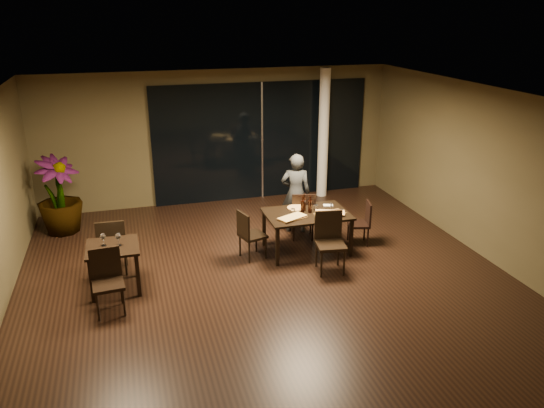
{
  "coord_description": "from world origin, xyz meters",
  "views": [
    {
      "loc": [
        -2.08,
        -7.61,
        4.23
      ],
      "look_at": [
        0.3,
        0.65,
        1.05
      ],
      "focal_mm": 35.0,
      "sensor_mm": 36.0,
      "label": 1
    }
  ],
  "objects": [
    {
      "name": "ground",
      "position": [
        0.0,
        0.0,
        0.0
      ],
      "size": [
        8.0,
        8.0,
        0.0
      ],
      "primitive_type": "plane",
      "color": "black",
      "rests_on": "ground"
    },
    {
      "name": "wall_back",
      "position": [
        0.0,
        4.05,
        1.5
      ],
      "size": [
        8.0,
        0.1,
        3.0
      ],
      "primitive_type": "cube",
      "color": "#484026",
      "rests_on": "ground"
    },
    {
      "name": "wall_front",
      "position": [
        0.0,
        -4.05,
        1.5
      ],
      "size": [
        8.0,
        0.1,
        3.0
      ],
      "primitive_type": "cube",
      "color": "#484026",
      "rests_on": "ground"
    },
    {
      "name": "wall_right",
      "position": [
        4.05,
        0.0,
        1.5
      ],
      "size": [
        0.1,
        8.0,
        3.0
      ],
      "primitive_type": "cube",
      "color": "#484026",
      "rests_on": "ground"
    },
    {
      "name": "ceiling",
      "position": [
        0.0,
        0.0,
        3.02
      ],
      "size": [
        8.0,
        8.0,
        0.04
      ],
      "primitive_type": "cube",
      "color": "silver",
      "rests_on": "wall_back"
    },
    {
      "name": "window_panel",
      "position": [
        1.0,
        3.96,
        1.35
      ],
      "size": [
        5.0,
        0.06,
        2.7
      ],
      "primitive_type": "cube",
      "color": "black",
      "rests_on": "ground"
    },
    {
      "name": "column",
      "position": [
        2.4,
        3.65,
        1.5
      ],
      "size": [
        0.24,
        0.24,
        3.0
      ],
      "primitive_type": "cylinder",
      "color": "white",
      "rests_on": "ground"
    },
    {
      "name": "main_table",
      "position": [
        1.0,
        0.8,
        0.68
      ],
      "size": [
        1.5,
        1.0,
        0.75
      ],
      "color": "black",
      "rests_on": "ground"
    },
    {
      "name": "side_table",
      "position": [
        -2.4,
        0.3,
        0.62
      ],
      "size": [
        0.8,
        0.8,
        0.75
      ],
      "color": "black",
      "rests_on": "ground"
    },
    {
      "name": "chair_main_far",
      "position": [
        1.11,
        1.32,
        0.54
      ],
      "size": [
        0.54,
        0.54,
        0.96
      ],
      "rotation": [
        0.0,
        0.0,
        2.9
      ],
      "color": "black",
      "rests_on": "ground"
    },
    {
      "name": "chair_main_near",
      "position": [
        1.13,
        0.01,
        0.57
      ],
      "size": [
        0.54,
        0.54,
        1.03
      ],
      "rotation": [
        0.0,
        0.0,
        -0.14
      ],
      "color": "black",
      "rests_on": "ground"
    },
    {
      "name": "chair_main_left",
      "position": [
        -0.1,
        0.78,
        0.5
      ],
      "size": [
        0.51,
        0.51,
        0.9
      ],
      "rotation": [
        0.0,
        0.0,
        1.85
      ],
      "color": "black",
      "rests_on": "ground"
    },
    {
      "name": "chair_main_right",
      "position": [
        2.12,
        0.81,
        0.47
      ],
      "size": [
        0.47,
        0.47,
        0.84
      ],
      "rotation": [
        0.0,
        0.0,
        -1.81
      ],
      "color": "black",
      "rests_on": "ground"
    },
    {
      "name": "chair_side_far",
      "position": [
        -2.42,
        0.83,
        0.56
      ],
      "size": [
        0.48,
        0.48,
        1.0
      ],
      "rotation": [
        0.0,
        0.0,
        3.11
      ],
      "color": "black",
      "rests_on": "ground"
    },
    {
      "name": "chair_side_near",
      "position": [
        -2.5,
        -0.32,
        0.54
      ],
      "size": [
        0.48,
        0.48,
        0.96
      ],
      "rotation": [
        0.0,
        0.0,
        0.08
      ],
      "color": "black",
      "rests_on": "ground"
    },
    {
      "name": "diner",
      "position": [
        1.1,
        1.76,
        0.8
      ],
      "size": [
        0.63,
        0.5,
        1.6
      ],
      "primitive_type": "imported",
      "rotation": [
        0.0,
        0.0,
        2.85
      ],
      "color": "#2A2D2F",
      "rests_on": "ground"
    },
    {
      "name": "potted_plant",
      "position": [
        -3.4,
        2.99,
        0.78
      ],
      "size": [
        1.2,
        1.2,
        1.55
      ],
      "primitive_type": "imported",
      "rotation": [
        0.0,
        0.0,
        0.76
      ],
      "color": "#234A18",
      "rests_on": "ground"
    },
    {
      "name": "pizza_board_left",
      "position": [
        0.66,
        0.61,
        0.76
      ],
      "size": [
        0.57,
        0.41,
        0.01
      ],
      "primitive_type": "cube",
      "rotation": [
        0.0,
        0.0,
        0.34
      ],
      "color": "#493017",
      "rests_on": "main_table"
    },
    {
      "name": "pizza_board_right",
      "position": [
        1.38,
        0.64,
        0.76
      ],
      "size": [
        0.6,
        0.4,
        0.01
      ],
      "primitive_type": "cube",
      "rotation": [
        0.0,
        0.0,
        0.23
      ],
      "color": "#4D3418",
      "rests_on": "main_table"
    },
    {
      "name": "oblong_pizza_left",
      "position": [
        0.66,
        0.61,
        0.77
      ],
      "size": [
        0.54,
        0.41,
        0.02
      ],
      "primitive_type": null,
      "rotation": [
        0.0,
        0.0,
        0.44
      ],
      "color": "maroon",
      "rests_on": "pizza_board_left"
    },
    {
      "name": "oblong_pizza_right",
      "position": [
        1.38,
        0.64,
        0.77
      ],
      "size": [
        0.56,
        0.4,
        0.02
      ],
      "primitive_type": null,
      "rotation": [
        0.0,
        0.0,
        -0.38
      ],
      "color": "#6D090A",
      "rests_on": "pizza_board_right"
    },
    {
      "name": "round_pizza",
      "position": [
        0.89,
        1.08,
        0.76
      ],
      "size": [
        0.33,
        0.33,
        0.01
      ],
      "primitive_type": "cylinder",
      "color": "#A72912",
      "rests_on": "main_table"
    },
    {
      "name": "bottle_a",
      "position": [
        0.94,
        0.88,
        0.9
      ],
      "size": [
        0.07,
        0.07,
        0.3
      ],
      "primitive_type": null,
      "color": "black",
      "rests_on": "main_table"
    },
    {
      "name": "bottle_b",
      "position": [
        1.06,
        0.81,
        0.91
      ],
      "size": [
        0.07,
        0.07,
        0.31
      ],
      "primitive_type": null,
      "color": "black",
      "rests_on": "main_table"
    },
    {
      "name": "bottle_c",
      "position": [
        0.99,
        0.94,
        0.9
      ],
      "size": [
        0.07,
        0.07,
        0.31
      ],
      "primitive_type": null,
      "color": "black",
      "rests_on": "main_table"
    },
    {
      "name": "tumbler_left",
      "position": [
        0.74,
        0.84,
        0.8
      ],
      "size": [
        0.08,
        0.08,
        0.09
      ],
      "primitive_type": "cylinder",
      "color": "white",
      "rests_on": "main_table"
    },
    {
      "name": "tumbler_right",
      "position": [
        1.21,
        0.91,
        0.8
      ],
      "size": [
        0.08,
        0.08,
        0.1
      ],
      "primitive_type": "cylinder",
      "color": "white",
      "rests_on": "main_table"
    },
    {
      "name": "napkin_near",
      "position": [
        1.58,
        0.69,
        0.76
      ],
      "size": [
        0.19,
        0.12,
        0.01
      ],
      "primitive_type": "cube",
      "rotation": [
        0.0,
        0.0,
        -0.14
      ],
      "color": "white",
      "rests_on": "main_table"
    },
    {
      "name": "napkin_far",
      "position": [
        1.51,
        1.05,
        0.76
      ],
      "size": [
        0.2,
        0.15,
        0.01
      ],
      "primitive_type": "cube",
      "rotation": [
        0.0,
        0.0,
        -0.32
      ],
      "color": "white",
      "rests_on": "main_table"
    },
    {
      "name": "wine_glass_a",
      "position": [
        -2.52,
        0.36,
        0.85
      ],
      "size": [
        0.09,
        0.09,
        0.19
      ],
      "primitive_type": null,
      "color": "white",
      "rests_on": "side_table"
    },
    {
      "name": "wine_glass_b",
      "position": [
        -2.3,
        0.29,
        0.85
      ],
      "size": [
        0.09,
        0.09,
        0.2
      ],
      "primitive_type": null,
      "color": "white",
      "rests_on": "side_table"
    },
    {
      "name": "side_napkin",
      "position": [
        -2.4,
        0.06,
        0.76
      ],
      "size": [
        0.19,
        0.13,
        0.01
      ],
      "primitive_type": "cube",
      "rotation": [
        0.0,
        0.0,
        0.1
      ],
      "color": "white",
      "rests_on": "side_table"
    }
  ]
}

